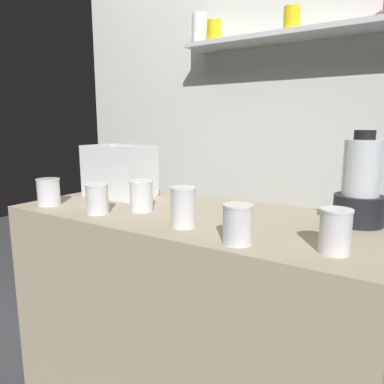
{
  "coord_description": "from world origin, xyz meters",
  "views": [
    {
      "loc": [
        0.72,
        -1.13,
        1.23
      ],
      "look_at": [
        0.0,
        0.0,
        0.98
      ],
      "focal_mm": 33.7,
      "sensor_mm": 36.0,
      "label": 1
    }
  ],
  "objects_px": {
    "carrot_display_bin": "(119,180)",
    "juice_cup_carrot_far_left": "(49,194)",
    "juice_cup_mango_rightmost": "(335,234)",
    "blender_pitcher": "(360,188)",
    "juice_cup_carrot_right": "(183,210)",
    "juice_cup_pomegranate_left": "(97,201)",
    "juice_cup_beet_middle": "(141,197)",
    "juice_cup_orange_far_right": "(238,227)"
  },
  "relations": [
    {
      "from": "carrot_display_bin",
      "to": "juice_cup_carrot_far_left",
      "type": "relative_size",
      "value": 2.72
    },
    {
      "from": "blender_pitcher",
      "to": "juice_cup_mango_rightmost",
      "type": "relative_size",
      "value": 2.65
    },
    {
      "from": "blender_pitcher",
      "to": "juice_cup_carrot_far_left",
      "type": "bearing_deg",
      "value": -161.94
    },
    {
      "from": "blender_pitcher",
      "to": "juice_cup_carrot_right",
      "type": "xyz_separation_m",
      "value": [
        -0.48,
        -0.34,
        -0.07
      ]
    },
    {
      "from": "juice_cup_orange_far_right",
      "to": "juice_cup_mango_rightmost",
      "type": "bearing_deg",
      "value": 14.85
    },
    {
      "from": "carrot_display_bin",
      "to": "juice_cup_carrot_far_left",
      "type": "distance_m",
      "value": 0.33
    },
    {
      "from": "blender_pitcher",
      "to": "juice_cup_carrot_right",
      "type": "relative_size",
      "value": 2.36
    },
    {
      "from": "blender_pitcher",
      "to": "juice_cup_carrot_far_left",
      "type": "xyz_separation_m",
      "value": [
        -1.14,
        -0.37,
        -0.08
      ]
    },
    {
      "from": "carrot_display_bin",
      "to": "blender_pitcher",
      "type": "distance_m",
      "value": 1.04
    },
    {
      "from": "juice_cup_carrot_far_left",
      "to": "juice_cup_carrot_right",
      "type": "bearing_deg",
      "value": 2.64
    },
    {
      "from": "carrot_display_bin",
      "to": "juice_cup_carrot_far_left",
      "type": "xyz_separation_m",
      "value": [
        -0.1,
        -0.31,
        -0.02
      ]
    },
    {
      "from": "carrot_display_bin",
      "to": "blender_pitcher",
      "type": "xyz_separation_m",
      "value": [
        1.03,
        0.06,
        0.05
      ]
    },
    {
      "from": "juice_cup_beet_middle",
      "to": "juice_cup_orange_far_right",
      "type": "distance_m",
      "value": 0.51
    },
    {
      "from": "juice_cup_carrot_right",
      "to": "juice_cup_mango_rightmost",
      "type": "bearing_deg",
      "value": 0.75
    },
    {
      "from": "juice_cup_mango_rightmost",
      "to": "juice_cup_orange_far_right",
      "type": "bearing_deg",
      "value": -165.15
    },
    {
      "from": "blender_pitcher",
      "to": "juice_cup_carrot_far_left",
      "type": "height_order",
      "value": "blender_pitcher"
    },
    {
      "from": "juice_cup_carrot_far_left",
      "to": "juice_cup_orange_far_right",
      "type": "distance_m",
      "value": 0.88
    },
    {
      "from": "carrot_display_bin",
      "to": "blender_pitcher",
      "type": "bearing_deg",
      "value": 3.18
    },
    {
      "from": "juice_cup_mango_rightmost",
      "to": "juice_cup_carrot_right",
      "type": "bearing_deg",
      "value": -179.25
    },
    {
      "from": "juice_cup_pomegranate_left",
      "to": "juice_cup_orange_far_right",
      "type": "height_order",
      "value": "same"
    },
    {
      "from": "blender_pitcher",
      "to": "juice_cup_orange_far_right",
      "type": "relative_size",
      "value": 2.77
    },
    {
      "from": "juice_cup_carrot_right",
      "to": "juice_cup_pomegranate_left",
      "type": "bearing_deg",
      "value": -176.25
    },
    {
      "from": "juice_cup_beet_middle",
      "to": "carrot_display_bin",
      "type": "bearing_deg",
      "value": 147.64
    },
    {
      "from": "juice_cup_carrot_right",
      "to": "blender_pitcher",
      "type": "bearing_deg",
      "value": 35.32
    },
    {
      "from": "juice_cup_beet_middle",
      "to": "juice_cup_orange_far_right",
      "type": "relative_size",
      "value": 1.05
    },
    {
      "from": "juice_cup_beet_middle",
      "to": "juice_cup_pomegranate_left",
      "type": "bearing_deg",
      "value": -132.79
    },
    {
      "from": "juice_cup_beet_middle",
      "to": "blender_pitcher",
      "type": "bearing_deg",
      "value": 18.14
    },
    {
      "from": "juice_cup_carrot_right",
      "to": "juice_cup_orange_far_right",
      "type": "height_order",
      "value": "juice_cup_carrot_right"
    },
    {
      "from": "carrot_display_bin",
      "to": "juice_cup_mango_rightmost",
      "type": "height_order",
      "value": "carrot_display_bin"
    },
    {
      "from": "juice_cup_carrot_far_left",
      "to": "juice_cup_pomegranate_left",
      "type": "relative_size",
      "value": 0.99
    },
    {
      "from": "juice_cup_mango_rightmost",
      "to": "carrot_display_bin",
      "type": "bearing_deg",
      "value": 164.89
    },
    {
      "from": "carrot_display_bin",
      "to": "juice_cup_orange_far_right",
      "type": "relative_size",
      "value": 2.67
    },
    {
      "from": "juice_cup_carrot_right",
      "to": "juice_cup_orange_far_right",
      "type": "relative_size",
      "value": 1.17
    },
    {
      "from": "carrot_display_bin",
      "to": "juice_cup_carrot_right",
      "type": "height_order",
      "value": "carrot_display_bin"
    },
    {
      "from": "blender_pitcher",
      "to": "juice_cup_beet_middle",
      "type": "xyz_separation_m",
      "value": [
        -0.74,
        -0.24,
        -0.07
      ]
    },
    {
      "from": "juice_cup_carrot_far_left",
      "to": "juice_cup_pomegranate_left",
      "type": "bearing_deg",
      "value": 1.17
    },
    {
      "from": "carrot_display_bin",
      "to": "juice_cup_mango_rightmost",
      "type": "distance_m",
      "value": 1.06
    },
    {
      "from": "juice_cup_carrot_right",
      "to": "juice_cup_orange_far_right",
      "type": "bearing_deg",
      "value": -14.81
    },
    {
      "from": "juice_cup_carrot_right",
      "to": "juice_cup_mango_rightmost",
      "type": "height_order",
      "value": "juice_cup_carrot_right"
    },
    {
      "from": "blender_pitcher",
      "to": "juice_cup_orange_far_right",
      "type": "distance_m",
      "value": 0.48
    },
    {
      "from": "carrot_display_bin",
      "to": "juice_cup_beet_middle",
      "type": "bearing_deg",
      "value": -32.36
    },
    {
      "from": "juice_cup_carrot_far_left",
      "to": "juice_cup_mango_rightmost",
      "type": "xyz_separation_m",
      "value": [
        1.13,
        0.04,
        0.0
      ]
    }
  ]
}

